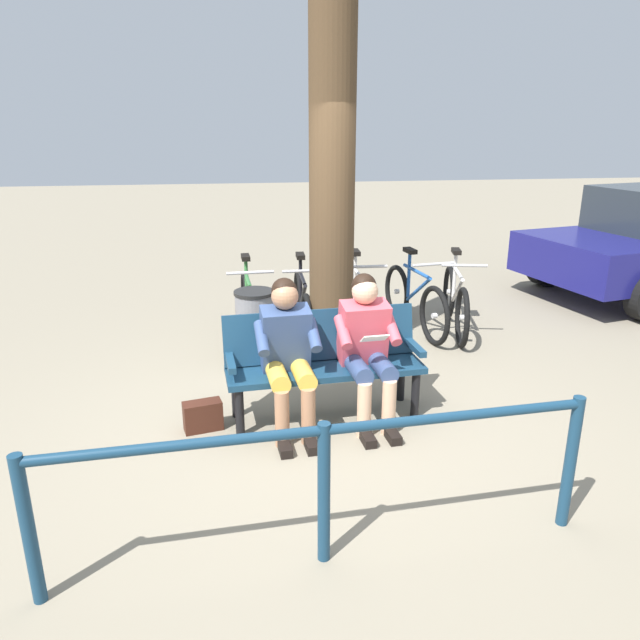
% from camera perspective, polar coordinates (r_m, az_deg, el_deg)
% --- Properties ---
extents(ground_plane, '(40.00, 40.00, 0.00)m').
position_cam_1_polar(ground_plane, '(4.93, 0.08, -9.93)').
color(ground_plane, gray).
extents(bench, '(1.63, 0.60, 0.87)m').
position_cam_1_polar(bench, '(4.91, 0.31, -3.50)').
color(bench, navy).
rests_on(bench, ground).
extents(person_reading, '(0.51, 0.79, 1.20)m').
position_cam_1_polar(person_reading, '(4.79, 4.47, -2.13)').
color(person_reading, '#D84C59').
rests_on(person_reading, ground).
extents(person_companion, '(0.51, 0.79, 1.20)m').
position_cam_1_polar(person_companion, '(4.65, -3.10, -2.75)').
color(person_companion, '#334772').
rests_on(person_companion, ground).
extents(handbag, '(0.32, 0.20, 0.24)m').
position_cam_1_polar(handbag, '(4.89, -11.08, -8.94)').
color(handbag, '#3F1E14').
rests_on(handbag, ground).
extents(tree_trunk, '(0.44, 0.44, 3.82)m').
position_cam_1_polar(tree_trunk, '(5.85, 1.16, 14.20)').
color(tree_trunk, '#4C3823').
rests_on(tree_trunk, ground).
extents(litter_bin, '(0.38, 0.38, 0.82)m').
position_cam_1_polar(litter_bin, '(5.81, -6.16, -1.10)').
color(litter_bin, slate).
rests_on(litter_bin, ground).
extents(bicycle_black, '(0.53, 1.65, 0.94)m').
position_cam_1_polar(bicycle_black, '(7.10, 12.75, 1.75)').
color(bicycle_black, black).
rests_on(bicycle_black, ground).
extents(bicycle_red, '(0.48, 1.67, 0.94)m').
position_cam_1_polar(bicycle_red, '(7.05, 8.97, 1.86)').
color(bicycle_red, black).
rests_on(bicycle_red, ground).
extents(bicycle_blue, '(0.48, 1.68, 0.94)m').
position_cam_1_polar(bicycle_blue, '(6.88, 3.55, 1.65)').
color(bicycle_blue, black).
rests_on(bicycle_blue, ground).
extents(bicycle_green, '(0.48, 1.68, 0.94)m').
position_cam_1_polar(bicycle_green, '(6.69, -1.69, 1.18)').
color(bicycle_green, black).
rests_on(bicycle_green, ground).
extents(bicycle_silver, '(0.48, 1.68, 0.94)m').
position_cam_1_polar(bicycle_silver, '(6.66, -6.79, 0.98)').
color(bicycle_silver, black).
rests_on(bicycle_silver, ground).
extents(railing_fence, '(3.05, 0.26, 0.85)m').
position_cam_1_polar(railing_fence, '(3.28, 0.38, -13.82)').
color(railing_fence, navy).
rests_on(railing_fence, ground).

